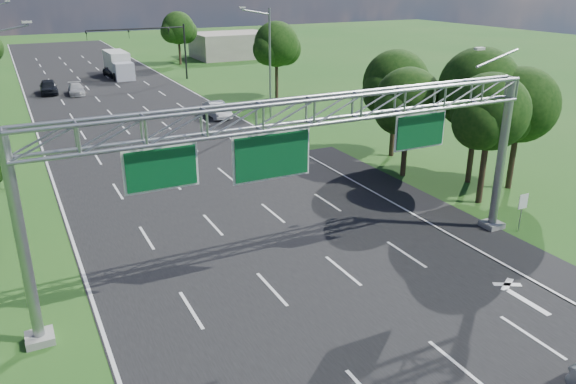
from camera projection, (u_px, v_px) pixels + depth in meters
ground at (185, 164)px, 40.32m from camera, size 220.00×220.00×0.00m
road at (185, 164)px, 40.32m from camera, size 18.00×180.00×0.02m
road_flare at (447, 218)px, 31.27m from camera, size 3.00×30.00×0.02m
sign_gantry at (312, 125)px, 22.98m from camera, size 23.50×1.00×9.56m
regulatory_sign at (523, 205)px, 29.14m from camera, size 0.60×0.08×2.10m
traffic_signal at (157, 40)px, 70.79m from camera, size 12.21×0.24×7.00m
streetlight_r_mid at (268, 59)px, 51.41m from camera, size 2.97×0.22×10.16m
tree_cluster_right at (456, 99)px, 35.63m from camera, size 9.91×14.60×8.68m
tree_verge_rd at (277, 46)px, 60.10m from camera, size 5.76×4.80×8.28m
tree_verge_re at (179, 29)px, 84.42m from camera, size 5.76×4.80×7.84m
building_right at (231, 45)px, 93.04m from camera, size 12.00×9.00×4.00m
car_queue_a at (76, 89)px, 64.00m from camera, size 1.94×4.27×1.21m
car_queue_b at (115, 72)px, 75.39m from camera, size 2.82×5.00×1.32m
car_queue_c at (49, 87)px, 64.35m from camera, size 2.12×4.77×1.60m
car_queue_d at (217, 110)px, 53.60m from camera, size 1.60×4.44×1.46m
box_truck at (118, 65)px, 75.27m from camera, size 2.62×8.57×3.24m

